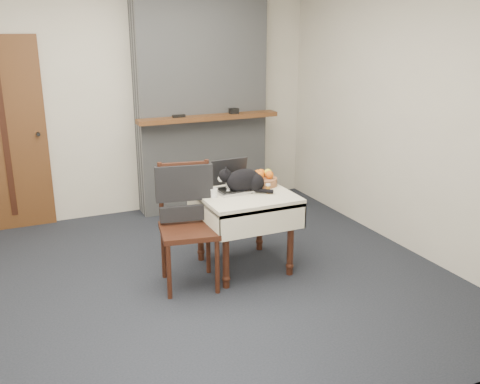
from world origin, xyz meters
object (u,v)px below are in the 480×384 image
(pill_bottle, at_px, (268,188))
(fruit_basket, at_px, (263,179))
(cat, at_px, (245,181))
(side_table, at_px, (244,205))
(door, at_px, (5,136))
(laptop, at_px, (233,182))
(cream_jar, at_px, (214,193))
(chair, at_px, (186,207))

(pill_bottle, relative_size, fruit_basket, 0.33)
(cat, xyz_separation_m, fruit_basket, (0.24, 0.11, -0.04))
(side_table, bearing_deg, door, 133.81)
(laptop, xyz_separation_m, cream_jar, (-0.23, -0.14, -0.03))
(laptop, relative_size, fruit_basket, 1.50)
(door, distance_m, side_table, 2.67)
(cream_jar, distance_m, fruit_basket, 0.56)
(side_table, distance_m, cat, 0.21)
(cream_jar, relative_size, fruit_basket, 0.31)
(door, bearing_deg, chair, -56.34)
(door, bearing_deg, pill_bottle, -44.80)
(door, distance_m, fruit_basket, 2.74)
(door, xyz_separation_m, cat, (1.84, -1.88, -0.20))
(door, distance_m, pill_bottle, 2.84)
(cat, distance_m, chair, 0.58)
(pill_bottle, distance_m, chair, 0.73)
(door, xyz_separation_m, cream_jar, (1.54, -1.91, -0.26))
(side_table, height_order, laptop, laptop)
(cream_jar, xyz_separation_m, fruit_basket, (0.54, 0.14, 0.02))
(door, relative_size, laptop, 5.42)
(door, distance_m, cat, 2.64)
(chair, bearing_deg, pill_bottle, 5.25)
(laptop, height_order, cat, laptop)
(side_table, relative_size, pill_bottle, 9.59)
(laptop, xyz_separation_m, fruit_basket, (0.30, 0.01, -0.01))
(laptop, bearing_deg, pill_bottle, -45.48)
(door, relative_size, fruit_basket, 8.12)
(cream_jar, height_order, chair, chair)
(cat, height_order, pill_bottle, cat)
(laptop, bearing_deg, cream_jar, -152.60)
(door, distance_m, cream_jar, 2.47)
(cream_jar, bearing_deg, laptop, 30.38)
(door, bearing_deg, laptop, -45.10)
(cream_jar, relative_size, pill_bottle, 0.94)
(side_table, height_order, cream_jar, cream_jar)
(pill_bottle, bearing_deg, chair, 175.14)
(laptop, relative_size, cat, 0.85)
(laptop, xyz_separation_m, pill_bottle, (0.24, -0.22, -0.02))
(side_table, relative_size, cream_jar, 10.21)
(laptop, height_order, pill_bottle, laptop)
(chair, bearing_deg, cat, 16.00)
(fruit_basket, distance_m, chair, 0.81)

